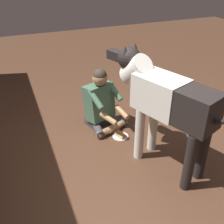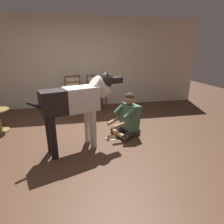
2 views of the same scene
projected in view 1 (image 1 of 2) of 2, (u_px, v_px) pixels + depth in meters
name	position (u px, v px, depth m)	size (l,w,h in m)	color
ground_plane	(146.00, 161.00, 3.30)	(13.23, 13.23, 0.00)	#4A2F1F
person_sitting_on_floor	(101.00, 104.00, 3.80)	(0.69, 0.61, 0.88)	#3A383D
large_dog	(164.00, 99.00, 2.88)	(1.58, 0.72, 1.33)	silver
hot_dog_on_plate	(120.00, 135.00, 3.72)	(0.22, 0.22, 0.06)	silver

